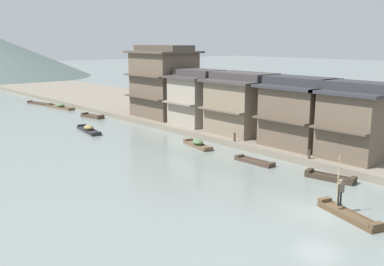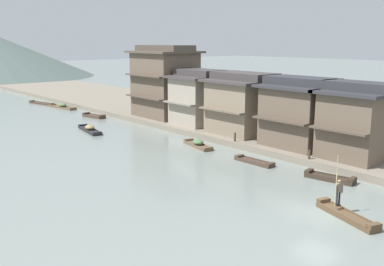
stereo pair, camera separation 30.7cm
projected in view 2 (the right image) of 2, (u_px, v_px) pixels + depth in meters
The scene contains 18 objects.
ground_plane at pixel (318, 213), 25.54m from camera, with size 400.00×400.00×0.00m, color gray.
riverbank_right at pixel (196, 114), 58.34m from camera, with size 18.00×110.00×0.58m, color slate.
boat_foreground_poled at pixel (347, 216), 24.71m from camera, with size 2.15×4.43×0.50m.
boatman_person at pixel (339, 189), 25.13m from camera, with size 0.56×0.33×3.04m.
boat_moored_nearest at pixel (42, 103), 69.51m from camera, with size 2.15×5.60×0.39m.
boat_moored_second at pixel (198, 144), 41.49m from camera, with size 1.94×4.37×0.70m.
boat_moored_third at pixel (330, 178), 31.51m from camera, with size 1.60×3.69×0.50m.
boat_midriver_drifting at pixel (90, 129), 48.50m from camera, with size 1.97×5.55×0.74m.
boat_midriver_upstream at pixel (94, 116), 57.46m from camera, with size 1.76×3.71×0.49m.
boat_upstream_distant at pixel (254, 162), 35.91m from camera, with size 1.01×3.69×0.37m.
boat_crossing_west at pixel (62, 107), 65.29m from camera, with size 1.90×5.93×0.77m.
house_waterfront_nearest at pixel (356, 121), 34.60m from camera, with size 5.42×5.62×6.14m.
house_waterfront_second at pixel (300, 112), 39.01m from camera, with size 6.15×6.40×6.14m.
house_waterfront_tall at pixel (244, 103), 44.63m from camera, with size 6.92×6.63×6.14m.
house_waterfront_narrow at pixel (199, 97), 49.41m from camera, with size 6.49×5.69×6.14m.
house_waterfront_far at pixel (165, 82), 54.23m from camera, with size 6.75×7.99×8.74m.
mooring_post_dock_near at pixel (309, 155), 34.94m from camera, with size 0.20×0.20×0.72m, color #473828.
mooring_post_dock_mid at pixel (235, 137), 41.10m from camera, with size 0.20×0.20×0.82m, color #473828.
Camera 2 is at (-21.11, -13.64, 9.81)m, focal length 41.09 mm.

